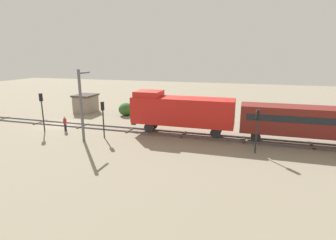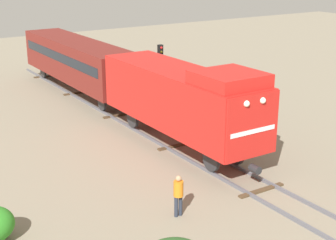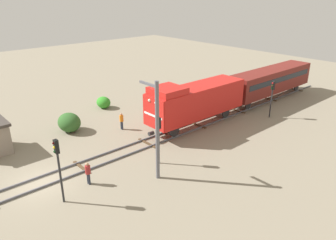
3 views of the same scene
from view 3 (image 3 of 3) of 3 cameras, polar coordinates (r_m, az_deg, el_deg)
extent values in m
plane|color=gray|center=(25.44, -21.31, -10.18)|extent=(116.07, 116.07, 0.00)
cube|color=#595960|center=(26.00, -21.92, -9.35)|extent=(0.10, 77.38, 0.16)
cube|color=#595960|center=(24.81, -20.72, -10.74)|extent=(0.10, 77.38, 0.16)
cube|color=#4C3823|center=(26.42, -14.81, -7.97)|extent=(2.40, 0.24, 0.09)
cube|color=#4C3823|center=(29.40, -3.64, -4.05)|extent=(2.40, 0.24, 0.09)
cube|color=#4C3823|center=(33.37, 5.10, -0.84)|extent=(2.40, 0.24, 0.09)
cube|color=#4C3823|center=(38.03, 11.84, 1.65)|extent=(2.40, 0.24, 0.09)
cube|color=#4C3823|center=(43.15, 17.05, 3.56)|extent=(2.40, 0.24, 0.09)
cube|color=#4C3823|center=(48.59, 21.14, 5.04)|extent=(2.40, 0.24, 0.09)
cube|color=red|center=(32.35, 5.10, 3.46)|extent=(2.90, 11.00, 2.90)
cube|color=red|center=(29.23, -0.10, 5.14)|extent=(2.75, 2.80, 0.60)
cube|color=red|center=(28.79, -2.56, 1.17)|extent=(2.84, 0.10, 2.84)
cube|color=white|center=(28.83, -2.61, 0.78)|extent=(2.46, 0.06, 0.20)
sphere|color=white|center=(28.72, -3.24, 3.44)|extent=(0.28, 0.28, 0.28)
sphere|color=white|center=(28.06, -2.10, 3.01)|extent=(0.28, 0.28, 0.28)
cylinder|color=#262628|center=(29.32, -2.95, -2.35)|extent=(0.36, 0.50, 0.36)
cylinder|color=#262628|center=(31.14, -0.69, -1.13)|extent=(0.18, 1.10, 1.10)
cylinder|color=#262628|center=(30.15, 1.10, -1.93)|extent=(0.18, 1.10, 1.10)
cylinder|color=#262628|center=(36.08, 8.23, 1.92)|extent=(0.18, 1.10, 1.10)
cylinder|color=#262628|center=(35.23, 10.00, 1.31)|extent=(0.18, 1.10, 1.10)
cube|color=maroon|center=(42.55, 17.46, 6.68)|extent=(2.80, 14.00, 2.70)
cube|color=black|center=(42.47, 17.51, 7.14)|extent=(2.84, 12.88, 0.64)
cylinder|color=#262628|center=(39.09, 12.06, 3.12)|extent=(0.16, 0.96, 0.96)
cylinder|color=#262628|center=(38.31, 13.77, 2.58)|extent=(0.16, 0.96, 0.96)
cylinder|color=#262628|center=(47.91, 19.92, 5.73)|extent=(0.16, 0.96, 0.96)
cylinder|color=#262628|center=(47.28, 21.43, 5.32)|extent=(0.16, 0.96, 0.96)
cylinder|color=#262628|center=(21.79, -18.31, -8.59)|extent=(0.14, 0.14, 4.44)
cube|color=black|center=(20.99, -18.88, -4.41)|extent=(0.32, 0.24, 0.90)
sphere|color=#390606|center=(20.83, -19.32, -3.84)|extent=(0.16, 0.16, 0.16)
sphere|color=yellow|center=(20.95, -19.22, -4.53)|extent=(0.16, 0.16, 0.16)
sphere|color=black|center=(21.07, -19.13, -5.22)|extent=(0.16, 0.16, 0.16)
cylinder|color=#262628|center=(25.35, -1.62, -3.66)|extent=(0.14, 0.14, 3.90)
cube|color=black|center=(24.74, -1.66, -0.52)|extent=(0.32, 0.24, 0.90)
sphere|color=#390606|center=(24.56, -1.91, -0.02)|extent=(0.16, 0.16, 0.16)
sphere|color=#3C3306|center=(24.66, -1.91, -0.63)|extent=(0.16, 0.16, 0.16)
sphere|color=green|center=(24.77, -1.90, -1.22)|extent=(0.16, 0.16, 0.16)
cylinder|color=#262628|center=(36.37, 17.56, 3.41)|extent=(0.14, 0.14, 4.00)
cube|color=black|center=(35.93, 17.84, 5.75)|extent=(0.32, 0.24, 0.90)
sphere|color=red|center=(35.75, 17.77, 6.13)|extent=(0.16, 0.16, 0.16)
sphere|color=#3C3306|center=(35.82, 17.72, 5.70)|extent=(0.16, 0.16, 0.16)
sphere|color=black|center=(35.89, 17.67, 5.27)|extent=(0.16, 0.16, 0.16)
cylinder|color=#262B38|center=(24.18, -13.77, -9.80)|extent=(0.15, 0.15, 0.85)
cylinder|color=#262B38|center=(24.02, -13.54, -10.00)|extent=(0.15, 0.15, 0.85)
cylinder|color=maroon|center=(23.73, -13.81, -8.38)|extent=(0.38, 0.38, 0.62)
sphere|color=tan|center=(23.52, -13.90, -7.49)|extent=(0.23, 0.23, 0.23)
cylinder|color=#262B38|center=(32.53, -8.15, -0.87)|extent=(0.15, 0.15, 0.85)
cylinder|color=#262B38|center=(32.38, -7.95, -0.97)|extent=(0.15, 0.15, 0.85)
cylinder|color=orange|center=(32.18, -8.12, 0.28)|extent=(0.38, 0.38, 0.62)
sphere|color=tan|center=(32.03, -8.16, 0.99)|extent=(0.23, 0.23, 0.23)
cylinder|color=#595960|center=(22.68, -1.87, -2.12)|extent=(0.28, 0.28, 7.29)
cube|color=#595960|center=(22.24, -3.46, 6.26)|extent=(1.80, 0.16, 0.16)
ellipsoid|color=#2E5B26|center=(32.94, -16.82, -0.40)|extent=(2.53, 2.07, 1.84)
ellipsoid|color=#318B26|center=(38.67, -11.17, 3.03)|extent=(1.84, 1.50, 1.34)
camera|label=1|loc=(29.77, 59.70, 2.74)|focal=28.00mm
camera|label=2|loc=(35.37, -39.98, 11.80)|focal=55.00mm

